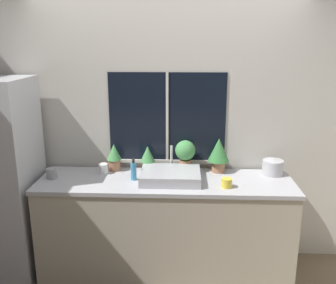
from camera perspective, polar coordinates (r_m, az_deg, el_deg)
wall_back at (r=3.58m, az=-0.10°, el=2.86°), size 8.00×0.09×2.70m
counter at (r=3.53m, az=-0.37°, el=-12.76°), size 2.27×0.64×0.92m
refrigerator at (r=3.71m, az=-24.19°, el=-5.22°), size 0.62×0.64×1.81m
sink at (r=3.32m, az=0.38°, el=-5.12°), size 0.52×0.47×0.25m
potted_plant_far_left at (r=3.58m, az=-8.20°, el=-2.14°), size 0.14×0.14×0.26m
potted_plant_center_left at (r=3.53m, az=-3.12°, el=-2.33°), size 0.14×0.14×0.24m
potted_plant_center_right at (r=3.50m, az=2.65°, el=-1.68°), size 0.19×0.19×0.30m
potted_plant_far_right at (r=3.52m, az=7.73°, el=-1.57°), size 0.20×0.20×0.32m
soap_bottle at (r=3.33m, az=-5.27°, el=-4.41°), size 0.05×0.05×0.20m
mug_grey at (r=3.52m, az=-17.32°, el=-4.59°), size 0.09×0.09×0.09m
mug_yellow at (r=3.20m, az=8.94°, el=-6.17°), size 0.09×0.09×0.08m
mug_white at (r=3.53m, az=-9.84°, el=-4.03°), size 0.09×0.09×0.09m
kettle at (r=3.58m, az=15.67°, el=-3.67°), size 0.19×0.19×0.15m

